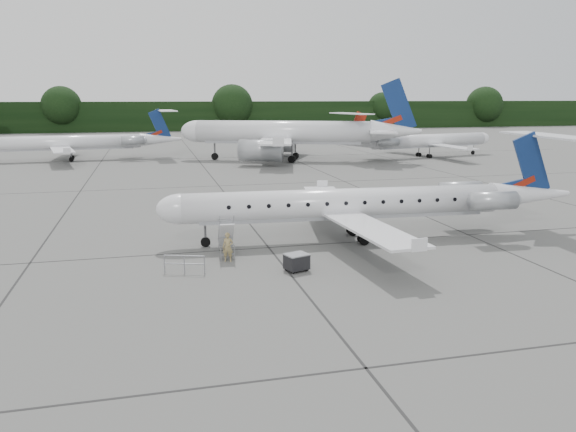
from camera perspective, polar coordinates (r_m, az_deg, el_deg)
name	(u,v)px	position (r m, az deg, el deg)	size (l,w,h in m)	color
ground	(347,258)	(33.50, 5.99, -4.28)	(320.00, 320.00, 0.00)	#5D5D5A
treeline	(189,116)	(160.68, -10.06, 9.96)	(260.00, 4.00, 8.00)	black
main_regional_jet	(344,189)	(36.91, 5.74, 2.77)	(27.05, 19.48, 6.94)	silver
airstair	(226,238)	(33.87, -6.32, -2.21)	(0.85, 2.36, 2.17)	silver
passenger	(228,247)	(32.64, -6.13, -3.16)	(0.63, 0.41, 1.72)	#968352
safety_railing	(184,265)	(30.88, -10.48, -4.88)	(2.20, 0.08, 1.00)	gray
baggage_cart	(297,262)	(30.82, 0.88, -4.69)	(1.18, 0.96, 1.02)	black
bg_narrowbody	(283,121)	(83.32, -0.55, 9.65)	(32.80, 23.61, 11.77)	silver
bg_regional_left	(63,136)	(89.81, -21.93, 7.58)	(28.39, 20.44, 7.45)	silver
bg_regional_right	(430,134)	(91.62, 14.23, 8.06)	(27.30, 19.65, 7.16)	silver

